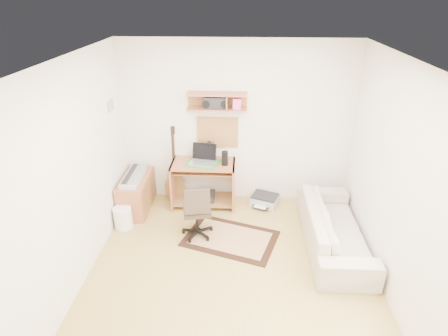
# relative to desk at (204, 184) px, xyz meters

# --- Properties ---
(floor) EXTENTS (3.60, 4.00, 0.01)m
(floor) POSITION_rel_desk_xyz_m (0.52, -1.73, -0.38)
(floor) COLOR tan
(floor) RESTS_ON ground
(ceiling) EXTENTS (3.60, 4.00, 0.01)m
(ceiling) POSITION_rel_desk_xyz_m (0.52, -1.73, 2.23)
(ceiling) COLOR white
(ceiling) RESTS_ON ground
(back_wall) EXTENTS (3.60, 0.01, 2.60)m
(back_wall) POSITION_rel_desk_xyz_m (0.52, 0.28, 0.93)
(back_wall) COLOR white
(back_wall) RESTS_ON ground
(left_wall) EXTENTS (0.01, 4.00, 2.60)m
(left_wall) POSITION_rel_desk_xyz_m (-1.29, -1.73, 0.93)
(left_wall) COLOR white
(left_wall) RESTS_ON ground
(right_wall) EXTENTS (0.01, 4.00, 2.60)m
(right_wall) POSITION_rel_desk_xyz_m (2.32, -1.73, 0.93)
(right_wall) COLOR white
(right_wall) RESTS_ON ground
(wall_shelf) EXTENTS (0.90, 0.25, 0.26)m
(wall_shelf) POSITION_rel_desk_xyz_m (0.22, 0.15, 1.32)
(wall_shelf) COLOR #B0603E
(wall_shelf) RESTS_ON back_wall
(cork_board) EXTENTS (0.64, 0.03, 0.49)m
(cork_board) POSITION_rel_desk_xyz_m (0.22, 0.25, 0.79)
(cork_board) COLOR tan
(cork_board) RESTS_ON back_wall
(wall_photo) EXTENTS (0.02, 0.20, 0.15)m
(wall_photo) POSITION_rel_desk_xyz_m (-1.27, -0.23, 1.34)
(wall_photo) COLOR #4C8CBF
(wall_photo) RESTS_ON left_wall
(desk) EXTENTS (1.00, 0.55, 0.75)m
(desk) POSITION_rel_desk_xyz_m (0.00, 0.00, 0.00)
(desk) COLOR #B0603E
(desk) RESTS_ON floor
(laptop) EXTENTS (0.44, 0.44, 0.29)m
(laptop) POSITION_rel_desk_xyz_m (-0.01, -0.02, 0.52)
(laptop) COLOR silver
(laptop) RESTS_ON desk
(speaker) EXTENTS (0.10, 0.10, 0.22)m
(speaker) POSITION_rel_desk_xyz_m (0.34, -0.05, 0.49)
(speaker) COLOR black
(speaker) RESTS_ON desk
(desk_lamp) EXTENTS (0.11, 0.11, 0.33)m
(desk_lamp) POSITION_rel_desk_xyz_m (0.15, 0.14, 0.54)
(desk_lamp) COLOR black
(desk_lamp) RESTS_ON desk
(pencil_cup) EXTENTS (0.07, 0.07, 0.09)m
(pencil_cup) POSITION_rel_desk_xyz_m (0.32, 0.10, 0.42)
(pencil_cup) COLOR #33599B
(pencil_cup) RESTS_ON desk
(boombox) EXTENTS (0.37, 0.17, 0.19)m
(boombox) POSITION_rel_desk_xyz_m (0.20, 0.15, 1.30)
(boombox) COLOR black
(boombox) RESTS_ON wall_shelf
(rug) EXTENTS (1.46, 1.19, 0.02)m
(rug) POSITION_rel_desk_xyz_m (0.47, -0.93, -0.37)
(rug) COLOR beige
(rug) RESTS_ON floor
(task_chair) EXTENTS (0.51, 0.51, 0.85)m
(task_chair) POSITION_rel_desk_xyz_m (-0.00, -0.86, 0.05)
(task_chair) COLOR #362A20
(task_chair) RESTS_ON floor
(cabinet) EXTENTS (0.40, 0.90, 0.55)m
(cabinet) POSITION_rel_desk_xyz_m (-1.06, -0.18, -0.10)
(cabinet) COLOR #B0603E
(cabinet) RESTS_ON floor
(music_keyboard) EXTENTS (0.25, 0.80, 0.07)m
(music_keyboard) POSITION_rel_desk_xyz_m (-1.06, -0.18, 0.21)
(music_keyboard) COLOR #B2B5BA
(music_keyboard) RESTS_ON cabinet
(guitar) EXTENTS (0.38, 0.29, 1.27)m
(guitar) POSITION_rel_desk_xyz_m (-0.50, 0.13, 0.26)
(guitar) COLOR olive
(guitar) RESTS_ON floor
(waste_basket) EXTENTS (0.27, 0.27, 0.32)m
(waste_basket) POSITION_rel_desk_xyz_m (-1.13, -0.71, -0.21)
(waste_basket) COLOR white
(waste_basket) RESTS_ON floor
(printer) EXTENTS (0.51, 0.46, 0.16)m
(printer) POSITION_rel_desk_xyz_m (1.00, 0.05, -0.29)
(printer) COLOR #A5A8AA
(printer) RESTS_ON floor
(sofa) EXTENTS (0.56, 1.92, 0.75)m
(sofa) POSITION_rel_desk_xyz_m (1.90, -0.98, -0.00)
(sofa) COLOR #C0AE98
(sofa) RESTS_ON floor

